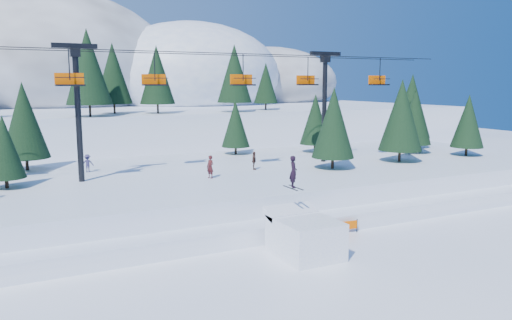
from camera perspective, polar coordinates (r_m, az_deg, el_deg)
name	(u,v)px	position (r m, az deg, el deg)	size (l,w,h in m)	color
ground	(309,272)	(27.16, 6.10, -12.65)	(160.00, 160.00, 0.00)	white
mid_shelf	(194,187)	(42.47, -7.06, -3.04)	(70.00, 22.00, 2.50)	white
berm	(245,224)	(33.63, -1.29, -7.36)	(70.00, 6.00, 1.10)	white
mountain_ridge	(60,85)	(94.99, -21.48, 8.03)	(119.00, 60.69, 26.46)	white
jump_kicker	(304,235)	(29.32, 5.53, -8.47)	(3.20, 4.40, 5.64)	white
chairlift	(211,90)	(42.21, -5.11, 7.96)	(46.00, 3.21, 10.28)	black
conifer_stand	(192,121)	(42.38, -7.28, 4.47)	(62.62, 15.28, 9.00)	black
distant_skiers	(175,163)	(41.77, -9.24, -0.39)	(34.20, 9.13, 1.81)	#332E57
banner_near	(339,226)	(33.64, 9.43, -7.50)	(2.85, 0.35, 0.90)	black
banner_far	(386,216)	(36.96, 14.66, -6.18)	(2.78, 0.71, 0.90)	black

